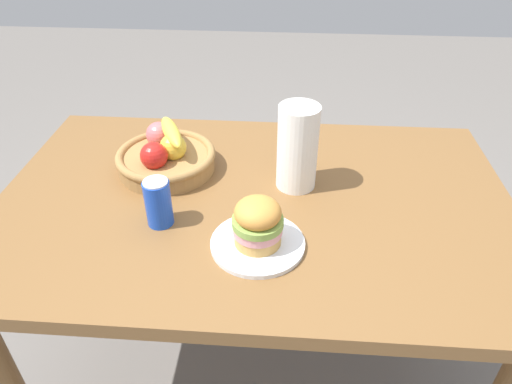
# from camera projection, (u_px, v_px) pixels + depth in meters

# --- Properties ---
(ground_plane) EXTENTS (8.00, 8.00, 0.00)m
(ground_plane) POSITION_uv_depth(u_px,v_px,m) (255.00, 363.00, 1.71)
(ground_plane) COLOR slate
(dining_table) EXTENTS (1.40, 0.90, 0.75)m
(dining_table) POSITION_uv_depth(u_px,v_px,m) (254.00, 226.00, 1.33)
(dining_table) COLOR brown
(dining_table) RESTS_ON ground_plane
(plate) EXTENTS (0.23, 0.23, 0.01)m
(plate) POSITION_uv_depth(u_px,v_px,m) (258.00, 244.00, 1.11)
(plate) COLOR white
(plate) RESTS_ON dining_table
(sandwich) EXTENTS (0.12, 0.12, 0.12)m
(sandwich) POSITION_uv_depth(u_px,v_px,m) (258.00, 222.00, 1.07)
(sandwich) COLOR tan
(sandwich) RESTS_ON plate
(soda_can) EXTENTS (0.07, 0.07, 0.13)m
(soda_can) POSITION_uv_depth(u_px,v_px,m) (158.00, 203.00, 1.15)
(soda_can) COLOR blue
(soda_can) RESTS_ON dining_table
(fruit_basket) EXTENTS (0.29, 0.29, 0.14)m
(fruit_basket) POSITION_uv_depth(u_px,v_px,m) (166.00, 156.00, 1.36)
(fruit_basket) COLOR #9E7542
(fruit_basket) RESTS_ON dining_table
(paper_towel_roll) EXTENTS (0.11, 0.11, 0.24)m
(paper_towel_roll) POSITION_uv_depth(u_px,v_px,m) (297.00, 148.00, 1.25)
(paper_towel_roll) COLOR white
(paper_towel_roll) RESTS_ON dining_table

